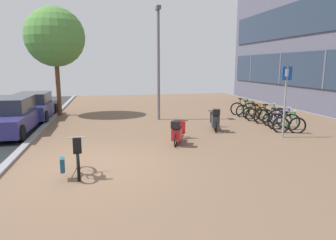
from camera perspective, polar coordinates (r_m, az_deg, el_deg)
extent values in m
cube|color=brown|center=(9.63, 16.18, -6.72)|extent=(14.40, 40.00, 0.05)
cube|color=#58596C|center=(18.57, 27.84, 8.52)|extent=(0.10, 0.12, 2.10)
cube|color=#58596C|center=(22.03, 20.74, 9.16)|extent=(0.10, 0.12, 2.10)
cube|color=#58596C|center=(25.74, 15.60, 9.53)|extent=(0.10, 0.12, 2.10)
torus|color=black|center=(7.64, -16.81, -8.52)|extent=(0.15, 0.72, 0.72)
torus|color=black|center=(8.23, -16.93, -7.17)|extent=(0.15, 0.72, 0.72)
cylinder|color=maroon|center=(7.92, -16.98, -5.91)|extent=(0.07, 0.30, 0.63)
cylinder|color=maroon|center=(7.75, -16.94, -6.45)|extent=(0.05, 0.14, 0.57)
cylinder|color=maroon|center=(7.80, -17.08, -4.01)|extent=(0.08, 0.37, 0.08)
cylinder|color=maroon|center=(7.76, -16.83, -8.42)|extent=(0.05, 0.24, 0.08)
cylinder|color=maroon|center=(7.63, -16.93, -6.52)|extent=(0.04, 0.16, 0.52)
cylinder|color=maroon|center=(8.09, -17.02, -5.38)|extent=(0.05, 0.14, 0.57)
cube|color=black|center=(7.61, -17.06, -4.23)|extent=(0.11, 0.23, 0.06)
cylinder|color=#ADADB2|center=(7.96, -17.14, -3.18)|extent=(0.48, 0.08, 0.02)
cube|color=black|center=(7.58, -16.98, -5.62)|extent=(0.22, 0.26, 0.10)
cube|color=black|center=(7.43, -17.03, -4.50)|extent=(0.21, 0.08, 0.32)
cube|color=navy|center=(7.67, -19.58, -8.09)|extent=(0.13, 0.29, 0.34)
cylinder|color=black|center=(7.86, -17.44, -9.46)|extent=(0.19, 0.12, 0.28)
torus|color=black|center=(13.13, 20.81, -0.92)|extent=(0.68, 0.33, 0.70)
torus|color=black|center=(13.27, 23.52, -1.00)|extent=(0.68, 0.33, 0.70)
cylinder|color=#2C6A32|center=(13.17, 22.52, 0.12)|extent=(0.30, 0.15, 0.62)
cylinder|color=#2C6A32|center=(13.13, 21.70, 0.04)|extent=(0.14, 0.08, 0.56)
cylinder|color=#2C6A32|center=(13.11, 22.39, 1.31)|extent=(0.37, 0.18, 0.08)
cylinder|color=#2C6A32|center=(13.16, 21.32, -1.03)|extent=(0.24, 0.12, 0.08)
cylinder|color=#2C6A32|center=(13.10, 21.18, 0.16)|extent=(0.16, 0.08, 0.51)
cylinder|color=#2C6A32|center=(13.21, 23.37, 0.19)|extent=(0.15, 0.08, 0.56)
cube|color=black|center=(13.07, 21.57, 1.42)|extent=(0.24, 0.17, 0.06)
cylinder|color=#ADADB2|center=(13.14, 23.23, 1.60)|extent=(0.20, 0.45, 0.02)
torus|color=black|center=(13.73, 19.97, -0.31)|extent=(0.73, 0.32, 0.75)
torus|color=black|center=(13.89, 22.56, -0.37)|extent=(0.73, 0.32, 0.75)
cylinder|color=navy|center=(13.78, 21.61, 0.76)|extent=(0.31, 0.14, 0.65)
cylinder|color=navy|center=(13.73, 20.82, 0.67)|extent=(0.14, 0.08, 0.59)
cylinder|color=navy|center=(13.72, 21.48, 1.97)|extent=(0.38, 0.16, 0.09)
cylinder|color=navy|center=(13.76, 20.46, -0.42)|extent=(0.25, 0.11, 0.08)
cylinder|color=navy|center=(13.70, 20.33, 0.79)|extent=(0.16, 0.08, 0.54)
cylinder|color=navy|center=(13.82, 22.42, 0.84)|extent=(0.15, 0.08, 0.59)
cube|color=black|center=(13.67, 20.70, 2.06)|extent=(0.24, 0.16, 0.06)
cylinder|color=#ADADB2|center=(13.76, 22.28, 2.26)|extent=(0.18, 0.46, 0.02)
torus|color=black|center=(14.38, 18.95, 0.07)|extent=(0.61, 0.40, 0.67)
torus|color=black|center=(14.40, 21.35, -0.07)|extent=(0.61, 0.40, 0.67)
cylinder|color=navy|center=(14.35, 20.45, 0.94)|extent=(0.28, 0.18, 0.59)
cylinder|color=navy|center=(14.34, 19.72, 0.89)|extent=(0.13, 0.10, 0.53)
cylinder|color=navy|center=(14.31, 20.32, 1.99)|extent=(0.33, 0.22, 0.08)
cylinder|color=navy|center=(14.38, 19.40, -0.04)|extent=(0.22, 0.14, 0.07)
cylinder|color=navy|center=(14.34, 19.27, 1.00)|extent=(0.15, 0.10, 0.49)
cylinder|color=navy|center=(14.35, 21.20, 0.98)|extent=(0.13, 0.10, 0.53)
cube|color=black|center=(14.30, 19.61, 2.10)|extent=(0.24, 0.19, 0.06)
cylinder|color=#ADADB2|center=(14.30, 21.07, 2.23)|extent=(0.26, 0.43, 0.02)
torus|color=black|center=(14.84, 17.45, 0.61)|extent=(0.73, 0.33, 0.75)
torus|color=black|center=(14.96, 20.06, 0.54)|extent=(0.73, 0.33, 0.75)
cylinder|color=#2D6835|center=(14.87, 19.08, 1.60)|extent=(0.33, 0.15, 0.66)
cylinder|color=#2D6835|center=(14.83, 18.29, 1.53)|extent=(0.15, 0.08, 0.60)
cylinder|color=#2D6835|center=(14.82, 18.94, 2.74)|extent=(0.41, 0.18, 0.09)
cylinder|color=#2D6835|center=(14.86, 17.94, 0.50)|extent=(0.26, 0.12, 0.08)
cylinder|color=#2D6835|center=(14.81, 17.80, 1.64)|extent=(0.17, 0.08, 0.55)
cylinder|color=#2D6835|center=(14.91, 19.89, 1.67)|extent=(0.16, 0.08, 0.60)
cube|color=black|center=(14.78, 18.16, 2.83)|extent=(0.24, 0.16, 0.06)
cylinder|color=#ADADB2|center=(14.85, 19.74, 3.00)|extent=(0.19, 0.46, 0.02)
torus|color=black|center=(15.39, 15.85, 0.92)|extent=(0.62, 0.42, 0.69)
torus|color=black|center=(15.36, 18.20, 0.78)|extent=(0.62, 0.42, 0.69)
cylinder|color=brown|center=(15.33, 17.31, 1.75)|extent=(0.28, 0.19, 0.60)
cylinder|color=brown|center=(15.34, 16.60, 1.70)|extent=(0.14, 0.10, 0.55)
cylinder|color=brown|center=(15.29, 17.18, 2.76)|extent=(0.35, 0.23, 0.08)
cylinder|color=brown|center=(15.38, 16.29, 0.81)|extent=(0.22, 0.15, 0.07)
cylinder|color=brown|center=(15.34, 16.16, 1.81)|extent=(0.15, 0.11, 0.50)
cylinder|color=brown|center=(15.32, 18.05, 1.79)|extent=(0.14, 0.10, 0.55)
cube|color=black|center=(15.30, 16.47, 2.86)|extent=(0.23, 0.19, 0.06)
cylinder|color=#ADADB2|center=(15.28, 17.90, 2.99)|extent=(0.27, 0.42, 0.02)
torus|color=black|center=(15.94, 15.30, 1.26)|extent=(0.67, 0.27, 0.68)
torus|color=black|center=(16.06, 17.54, 1.21)|extent=(0.67, 0.27, 0.68)
cylinder|color=#B7861D|center=(15.97, 16.70, 2.10)|extent=(0.31, 0.13, 0.60)
cylinder|color=#B7861D|center=(15.94, 16.02, 2.03)|extent=(0.14, 0.08, 0.54)
cylinder|color=#B7861D|center=(15.93, 16.57, 3.06)|extent=(0.38, 0.15, 0.08)
cylinder|color=#B7861D|center=(15.97, 15.73, 1.17)|extent=(0.24, 0.10, 0.07)
cylinder|color=#B7861D|center=(15.92, 15.59, 2.13)|extent=(0.16, 0.07, 0.50)
cylinder|color=#B7861D|center=(16.01, 17.40, 2.16)|extent=(0.15, 0.07, 0.54)
cube|color=black|center=(15.89, 15.89, 3.14)|extent=(0.24, 0.15, 0.06)
cylinder|color=#ADADB2|center=(15.96, 17.26, 3.30)|extent=(0.17, 0.46, 0.02)
torus|color=black|center=(16.48, 14.08, 1.65)|extent=(0.70, 0.29, 0.71)
torus|color=black|center=(16.58, 16.34, 1.60)|extent=(0.70, 0.29, 0.71)
cylinder|color=#316937|center=(16.50, 15.48, 2.50)|extent=(0.32, 0.13, 0.62)
cylinder|color=#316937|center=(16.47, 14.80, 2.44)|extent=(0.15, 0.08, 0.57)
cylinder|color=#316937|center=(16.46, 15.35, 3.47)|extent=(0.39, 0.16, 0.08)
cylinder|color=#316937|center=(16.50, 14.51, 1.56)|extent=(0.25, 0.11, 0.08)
cylinder|color=#316937|center=(16.45, 14.37, 2.53)|extent=(0.17, 0.08, 0.52)
cylinder|color=#316937|center=(16.53, 16.19, 2.56)|extent=(0.15, 0.07, 0.57)
cube|color=black|center=(16.43, 14.67, 3.55)|extent=(0.24, 0.15, 0.06)
cylinder|color=#ADADB2|center=(16.48, 16.04, 3.71)|extent=(0.17, 0.46, 0.02)
torus|color=black|center=(17.10, 13.10, 2.07)|extent=(0.70, 0.42, 0.75)
torus|color=black|center=(17.08, 15.36, 1.96)|extent=(0.70, 0.42, 0.75)
cylinder|color=#326330|center=(17.05, 14.49, 2.90)|extent=(0.31, 0.19, 0.66)
cylinder|color=#326330|center=(17.06, 13.81, 2.85)|extent=(0.14, 0.10, 0.60)
cylinder|color=#326330|center=(17.02, 14.36, 3.90)|extent=(0.38, 0.22, 0.09)
cylinder|color=#326330|center=(17.10, 13.52, 1.96)|extent=(0.24, 0.15, 0.08)
cylinder|color=#326330|center=(17.06, 13.39, 2.96)|extent=(0.16, 0.10, 0.55)
cylinder|color=#326330|center=(17.04, 15.20, 2.95)|extent=(0.15, 0.10, 0.60)
cube|color=black|center=(17.02, 13.68, 3.98)|extent=(0.24, 0.18, 0.06)
cylinder|color=#ADADB2|center=(17.00, 15.05, 4.12)|extent=(0.25, 0.44, 0.02)
torus|color=black|center=(12.49, 9.15, -1.32)|extent=(0.19, 0.51, 0.51)
torus|color=black|center=(13.64, 8.69, -0.31)|extent=(0.19, 0.51, 0.51)
cube|color=#32373D|center=(13.07, 8.91, -0.89)|extent=(0.45, 0.71, 0.08)
cube|color=#32373D|center=(12.66, 9.09, -0.18)|extent=(0.43, 0.58, 0.47)
cube|color=black|center=(12.61, 9.12, 1.00)|extent=(0.38, 0.52, 0.06)
cylinder|color=#32373D|center=(13.57, 8.73, 0.72)|extent=(0.10, 0.13, 0.51)
cube|color=#32373D|center=(13.50, 8.75, 0.57)|extent=(0.33, 0.16, 0.51)
cylinder|color=black|center=(13.51, 8.77, 1.76)|extent=(0.51, 0.17, 0.03)
cube|color=black|center=(12.33, 9.26, 1.49)|extent=(0.34, 0.34, 0.24)
torus|color=black|center=(10.20, 1.48, -3.93)|extent=(0.23, 0.46, 0.48)
torus|color=black|center=(11.43, 2.59, -2.37)|extent=(0.23, 0.46, 0.48)
cube|color=red|center=(10.82, 2.06, -3.22)|extent=(0.54, 0.77, 0.08)
cube|color=red|center=(10.38, 1.70, -2.66)|extent=(0.50, 0.63, 0.40)
cube|color=black|center=(10.33, 1.71, -1.41)|extent=(0.44, 0.57, 0.06)
cylinder|color=red|center=(11.35, 2.58, -1.23)|extent=(0.11, 0.14, 0.48)
cube|color=red|center=(11.28, 2.52, -1.41)|extent=(0.33, 0.20, 0.48)
cylinder|color=black|center=(11.28, 2.57, -0.07)|extent=(0.49, 0.23, 0.03)
cube|color=black|center=(10.03, 1.44, -0.90)|extent=(0.37, 0.37, 0.24)
cube|color=navy|center=(13.91, -27.94, -0.11)|extent=(1.73, 4.50, 0.65)
cube|color=#282D38|center=(14.03, -27.91, 2.60)|extent=(1.45, 2.40, 0.61)
cylinder|color=black|center=(15.81, -29.05, 0.24)|extent=(0.20, 0.62, 0.62)
cylinder|color=black|center=(15.39, -23.19, 0.48)|extent=(0.20, 0.62, 0.62)
cylinder|color=black|center=(12.08, -26.33, -2.30)|extent=(0.20, 0.62, 0.62)
cube|color=navy|center=(16.93, -24.45, 1.83)|extent=(1.78, 3.91, 0.64)
cube|color=#282D38|center=(17.04, -24.46, 3.89)|extent=(1.49, 2.22, 0.55)
cylinder|color=black|center=(18.54, -26.02, 1.82)|extent=(0.20, 0.62, 0.62)
cylinder|color=black|center=(18.19, -20.83, 2.05)|extent=(0.20, 0.62, 0.62)
cylinder|color=black|center=(15.80, -28.50, 0.29)|extent=(0.20, 0.62, 0.62)
cylinder|color=black|center=(15.39, -22.45, 0.53)|extent=(0.20, 0.62, 0.62)
cylinder|color=gray|center=(12.12, 21.49, 3.10)|extent=(0.07, 0.07, 2.70)
cube|color=#1645A7|center=(12.04, 21.87, 8.29)|extent=(0.40, 0.02, 0.50)
cube|color=white|center=(12.01, 21.80, 8.44)|extent=(0.14, 0.01, 0.28)
cylinder|color=slate|center=(15.06, -1.84, 10.16)|extent=(0.14, 0.14, 5.35)
cube|color=#4C4C51|center=(15.31, -1.91, 20.69)|extent=(0.20, 0.52, 0.18)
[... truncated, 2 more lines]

